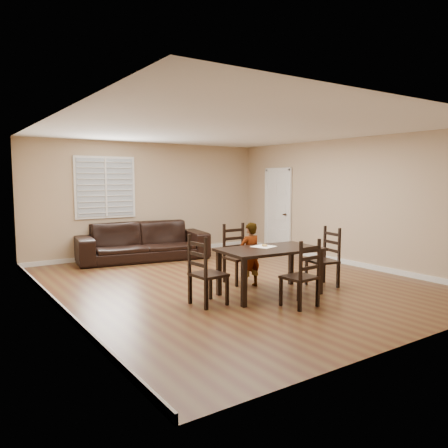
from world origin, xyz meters
The scene contains 11 objects.
ground centered at (0.00, 0.00, 0.00)m, with size 7.00×7.00×0.00m, color brown.
room centered at (0.04, 0.18, 1.81)m, with size 6.04×7.04×2.72m.
dining_table centered at (0.01, -1.02, 0.66)m, with size 1.67×1.02×0.75m.
chair_near centered at (0.08, 0.01, 0.48)m, with size 0.48×0.45×1.05m.
chair_far centered at (-0.04, -1.87, 0.45)m, with size 0.48×0.45×1.00m.
chair_left centered at (-1.22, -0.94, 0.47)m, with size 0.47×0.50×1.04m.
chair_right centered at (1.23, -1.12, 0.46)m, with size 0.50×0.53×1.02m.
child centered at (0.05, -0.44, 0.56)m, with size 0.40×0.27×1.11m, color gray.
napkin centered at (0.02, -0.84, 0.75)m, with size 0.32×0.32×0.00m, color white.
donut centered at (0.04, -0.84, 0.77)m, with size 0.09×0.09×0.03m.
sofa centered at (-0.45, 2.93, 0.43)m, with size 2.91×1.14×0.85m, color black.
Camera 1 is at (-4.43, -6.27, 1.86)m, focal length 35.00 mm.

